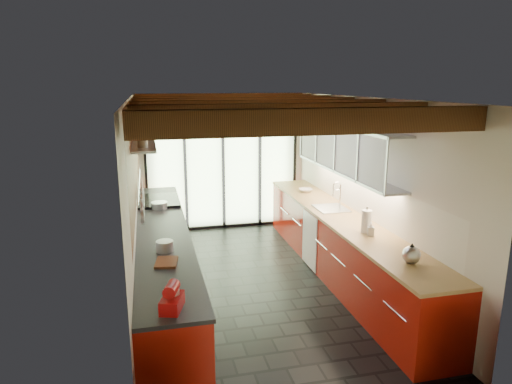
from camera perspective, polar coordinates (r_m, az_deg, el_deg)
ground at (r=6.63m, az=-0.01°, el=-11.41°), size 5.50×5.50×0.00m
room_shell at (r=6.12m, az=-0.01°, el=2.77°), size 5.50×5.50×5.50m
ceiling_beams at (r=6.39m, az=-0.82°, el=10.54°), size 3.14×5.06×4.90m
glass_door at (r=8.73m, az=-4.16°, el=6.01°), size 2.95×0.10×2.90m
left_counter at (r=6.29m, az=-11.50°, el=-8.52°), size 0.68×5.00×0.92m
range_stove at (r=7.66m, az=-11.94°, el=-4.45°), size 0.66×0.90×0.97m
right_counter at (r=6.84m, az=10.49°, el=-6.66°), size 0.68×5.00×0.92m
sink_assembly at (r=7.04m, az=9.46°, el=-1.76°), size 0.45×0.52×0.43m
upper_cabinets_right at (r=6.83m, az=11.18°, el=5.32°), size 0.34×3.00×3.00m
left_wall_fixtures at (r=6.06m, az=-13.99°, el=4.44°), size 0.28×2.60×0.96m
stand_mixer at (r=4.02m, az=-10.48°, el=-12.93°), size 0.24×0.31×0.25m
pot_large at (r=5.32m, az=-11.34°, el=-6.66°), size 0.24×0.24×0.13m
pot_small at (r=7.13m, az=-11.99°, el=-1.62°), size 0.28×0.28×0.10m
cutting_board at (r=5.00m, az=-11.13°, el=-8.61°), size 0.27×0.34×0.03m
kettle at (r=5.16m, az=18.86°, el=-7.33°), size 0.23×0.26×0.23m
paper_towel at (r=6.00m, az=13.65°, el=-3.62°), size 0.16×0.16×0.35m
soap_bottle at (r=5.91m, az=14.17°, el=-4.52°), size 0.10×0.10×0.17m
bowl at (r=8.06m, az=6.23°, el=0.21°), size 0.24×0.24×0.06m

